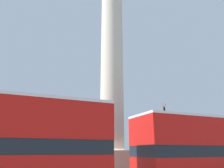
{
  "coord_description": "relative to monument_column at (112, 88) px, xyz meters",
  "views": [
    {
      "loc": [
        -7.18,
        -15.3,
        2.3
      ],
      "look_at": [
        0.0,
        0.0,
        7.56
      ],
      "focal_mm": 35.0,
      "sensor_mm": 36.0,
      "label": 1
    }
  ],
  "objects": [
    {
      "name": "monument_column",
      "position": [
        0.0,
        0.0,
        0.0
      ],
      "size": [
        5.54,
        5.54,
        22.1
      ],
      "color": "#BCB29E",
      "rests_on": "ground_plane"
    },
    {
      "name": "bus_c",
      "position": [
        3.84,
        -6.09,
        -4.88
      ],
      "size": [
        10.21,
        3.1,
        4.16
      ],
      "rotation": [
        0.0,
        0.0,
        -0.04
      ],
      "color": "#B7140F",
      "rests_on": "ground_plane"
    },
    {
      "name": "equestrian_statue",
      "position": [
        8.52,
        4.2,
        -5.51
      ],
      "size": [
        4.58,
        3.88,
        6.12
      ],
      "rotation": [
        0.0,
        0.0,
        0.33
      ],
      "color": "#BCB29E",
      "rests_on": "ground_plane"
    },
    {
      "name": "street_lamp",
      "position": [
        3.73,
        -1.72,
        -3.96
      ],
      "size": [
        0.39,
        0.39,
        6.04
      ],
      "color": "black",
      "rests_on": "ground_plane"
    }
  ]
}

